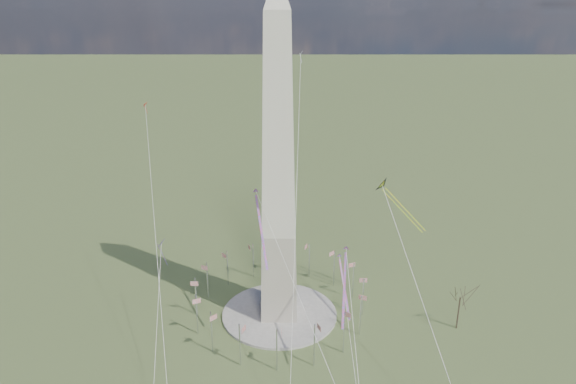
{
  "coord_description": "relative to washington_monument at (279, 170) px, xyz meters",
  "views": [
    {
      "loc": [
        4.13,
        -138.46,
        92.08
      ],
      "look_at": [
        2.68,
        0.0,
        41.31
      ],
      "focal_mm": 32.0,
      "sensor_mm": 36.0,
      "label": 1
    }
  ],
  "objects": [
    {
      "name": "kite_delta_black",
      "position": [
        32.91,
        13.13,
        -9.98
      ],
      "size": [
        15.83,
        14.41,
        14.37
      ],
      "rotation": [
        0.0,
        0.0,
        4.01
      ],
      "color": "black",
      "rests_on": "ground"
    },
    {
      "name": "ground",
      "position": [
        0.0,
        0.0,
        -47.95
      ],
      "size": [
        2000.0,
        2000.0,
        0.0
      ],
      "primitive_type": "plane",
      "color": "#4A592C",
      "rests_on": "ground"
    },
    {
      "name": "plaza",
      "position": [
        0.0,
        0.0,
        -47.55
      ],
      "size": [
        36.0,
        36.0,
        0.8
      ],
      "primitive_type": "cylinder",
      "color": "#B0A8A1",
      "rests_on": "ground"
    },
    {
      "name": "kite_streamer_left",
      "position": [
        17.71,
        -20.48,
        -22.5
      ],
      "size": [
        3.43,
        19.56,
        13.44
      ],
      "rotation": [
        0.0,
        0.0,
        3.03
      ],
      "color": "#FF2B28",
      "rests_on": "ground"
    },
    {
      "name": "kite_streamer_mid",
      "position": [
        -5.25,
        -6.61,
        -11.74
      ],
      "size": [
        5.61,
        21.98,
        15.22
      ],
      "rotation": [
        0.0,
        0.0,
        3.34
      ],
      "color": "#FF2B28",
      "rests_on": "ground"
    },
    {
      "name": "washington_monument",
      "position": [
        0.0,
        0.0,
        0.0
      ],
      "size": [
        15.56,
        15.56,
        100.0
      ],
      "color": "#B6AE98",
      "rests_on": "plaza"
    },
    {
      "name": "tree_near",
      "position": [
        53.7,
        -6.5,
        -36.51
      ],
      "size": [
        9.17,
        9.17,
        16.04
      ],
      "color": "#423728",
      "rests_on": "ground"
    },
    {
      "name": "kite_diamond_purple",
      "position": [
        -34.92,
        -1.23,
        -23.41
      ],
      "size": [
        2.0,
        3.03,
        9.11
      ],
      "rotation": [
        0.0,
        0.0,
        2.53
      ],
      "color": "navy",
      "rests_on": "ground"
    },
    {
      "name": "kite_small_red",
      "position": [
        -45.96,
        33.76,
        11.96
      ],
      "size": [
        1.31,
        1.86,
        3.88
      ],
      "rotation": [
        0.0,
        0.0,
        2.39
      ],
      "color": "red",
      "rests_on": "ground"
    },
    {
      "name": "kite_streamer_right",
      "position": [
        20.04,
        4.76,
        -37.53
      ],
      "size": [
        3.2,
        19.07,
        13.09
      ],
      "rotation": [
        0.0,
        0.0,
        3.25
      ],
      "color": "#FF2B28",
      "rests_on": "ground"
    },
    {
      "name": "flagpole_ring",
      "position": [
        -0.0,
        -0.0,
        -40.68
      ],
      "size": [
        54.4,
        54.4,
        13.0
      ],
      "color": "silver",
      "rests_on": "ground"
    },
    {
      "name": "kite_small_white",
      "position": [
        6.7,
        47.3,
        27.54
      ],
      "size": [
        1.31,
        1.94,
        4.12
      ],
      "rotation": [
        0.0,
        0.0,
        2.51
      ],
      "color": "white",
      "rests_on": "ground"
    }
  ]
}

